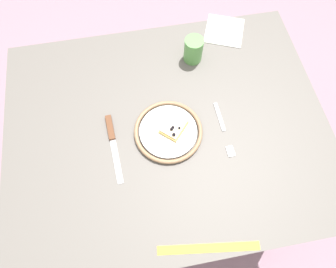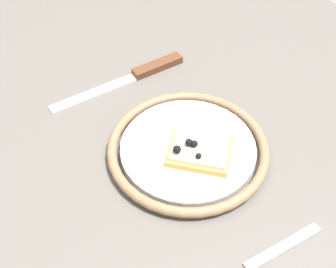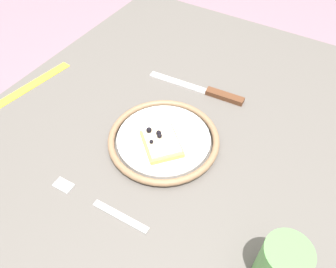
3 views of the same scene
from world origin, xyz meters
name	(u,v)px [view 1 (image 1 of 3)]	position (x,y,z in m)	size (l,w,h in m)	color
ground_plane	(167,180)	(0.00, 0.00, 0.00)	(6.00, 6.00, 0.00)	gray
dining_table	(167,136)	(0.00, 0.00, 0.64)	(1.09, 0.87, 0.73)	#5B5651
plate	(168,131)	(0.00, 0.03, 0.74)	(0.23, 0.23, 0.02)	white
pizza_slice_near	(174,127)	(-0.02, 0.02, 0.75)	(0.11, 0.11, 0.03)	tan
knife	(112,136)	(0.19, 0.01, 0.73)	(0.03, 0.24, 0.01)	silver
fork	(223,129)	(-0.18, 0.05, 0.73)	(0.02, 0.20, 0.00)	silver
cup	(193,50)	(-0.14, -0.26, 0.78)	(0.07, 0.07, 0.10)	#599E4C
measuring_tape	(209,248)	(-0.05, 0.40, 0.73)	(0.29, 0.02, 0.00)	yellow
napkin	(224,31)	(-0.30, -0.37, 0.73)	(0.14, 0.15, 0.00)	white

